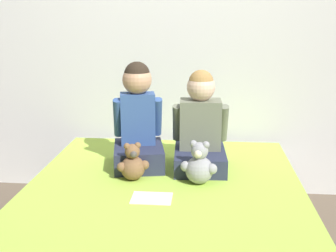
{
  "coord_description": "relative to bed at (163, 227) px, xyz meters",
  "views": [
    {
      "loc": [
        0.22,
        -2.11,
        1.38
      ],
      "look_at": [
        0.0,
        0.3,
        0.73
      ],
      "focal_mm": 45.0,
      "sensor_mm": 36.0,
      "label": 1
    }
  ],
  "objects": [
    {
      "name": "child_on_right",
      "position": [
        0.19,
        0.39,
        0.47
      ],
      "size": [
        0.35,
        0.41,
        0.6
      ],
      "rotation": [
        0.0,
        0.0,
        0.05
      ],
      "color": "#282D47",
      "rests_on": "bed"
    },
    {
      "name": "sign_card",
      "position": [
        -0.05,
        -0.12,
        0.23
      ],
      "size": [
        0.21,
        0.15,
        0.0
      ],
      "color": "white",
      "rests_on": "bed"
    },
    {
      "name": "bed",
      "position": [
        0.0,
        0.0,
        0.0
      ],
      "size": [
        1.56,
        1.87,
        0.45
      ],
      "color": "#473828",
      "rests_on": "ground_plane"
    },
    {
      "name": "teddy_bear_held_by_left_child",
      "position": [
        -0.19,
        0.13,
        0.32
      ],
      "size": [
        0.18,
        0.14,
        0.22
      ],
      "rotation": [
        0.0,
        0.0,
        0.34
      ],
      "color": "brown",
      "rests_on": "bed"
    },
    {
      "name": "wall_behind_bed",
      "position": [
        0.0,
        1.06,
        1.03
      ],
      "size": [
        8.0,
        0.06,
        2.5
      ],
      "color": "silver",
      "rests_on": "ground_plane"
    },
    {
      "name": "teddy_bear_held_by_right_child",
      "position": [
        0.19,
        0.11,
        0.33
      ],
      "size": [
        0.21,
        0.16,
        0.25
      ],
      "rotation": [
        0.0,
        0.0,
        -0.19
      ],
      "color": "#939399",
      "rests_on": "bed"
    },
    {
      "name": "child_on_left",
      "position": [
        -0.19,
        0.38,
        0.5
      ],
      "size": [
        0.36,
        0.41,
        0.65
      ],
      "rotation": [
        0.0,
        0.0,
        0.19
      ],
      "color": "#282D47",
      "rests_on": "bed"
    }
  ]
}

